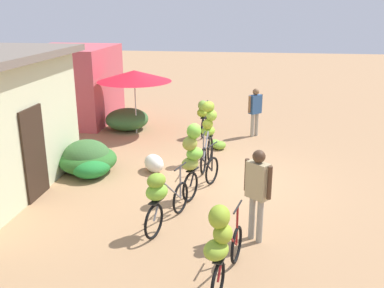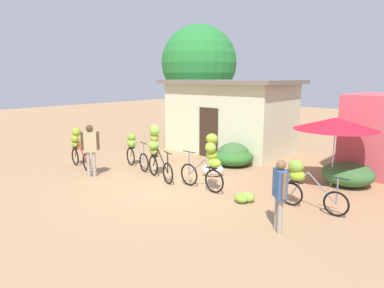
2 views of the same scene
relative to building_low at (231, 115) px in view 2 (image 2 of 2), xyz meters
name	(u,v)px [view 2 (image 2 of 2)]	position (x,y,z in m)	size (l,w,h in m)	color
ground_plane	(168,187)	(1.50, -5.61, -1.56)	(60.00, 60.00, 0.00)	#A87E57
building_low	(231,115)	(0.00, 0.00, 0.00)	(5.37, 3.73, 3.08)	beige
tree_behind_building	(199,63)	(-2.83, 1.30, 2.32)	(3.76, 3.76, 5.77)	brown
hedge_bush_front_left	(225,158)	(1.31, -2.36, -1.29)	(1.13, 0.96, 0.54)	#258737
hedge_bush_front_right	(233,154)	(1.54, -2.16, -1.14)	(1.17, 1.18, 0.84)	#3A6833
hedge_bush_mid	(233,157)	(1.56, -2.18, -1.24)	(1.45, 1.44, 0.65)	#306E2A
hedge_bush_by_door	(348,174)	(5.51, -2.03, -1.21)	(1.50, 1.43, 0.71)	#366633
market_umbrella	(336,124)	(5.17, -2.44, 0.32)	(2.38, 2.38, 2.06)	beige
bicycle_leftmost	(77,144)	(-2.74, -5.87, -0.74)	(1.66, 0.57, 1.42)	black
bicycle_near_pile	(134,148)	(-1.10, -4.64, -0.85)	(1.69, 0.65, 1.20)	black
bicycle_center_loaded	(156,148)	(0.44, -5.04, -0.60)	(1.64, 0.74, 1.69)	black
bicycle_by_shop	(209,159)	(2.62, -5.10, -0.62)	(1.65, 0.50, 1.67)	black
bicycle_rightmost	(303,180)	(5.17, -4.66, -0.86)	(1.71, 0.39, 1.19)	black
banana_pile_on_ground	(244,198)	(3.88, -5.24, -1.44)	(0.56, 0.58, 0.26)	#7BAC33
produce_sack	(213,170)	(1.82, -3.81, -1.34)	(0.70, 0.44, 0.44)	silver
person_vendor	(280,189)	(5.34, -6.30, -0.62)	(0.43, 0.44, 1.55)	gray
person_bystander	(90,145)	(-1.20, -6.36, -0.51)	(0.41, 0.47, 1.70)	gray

